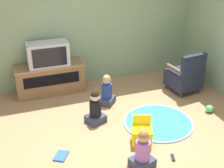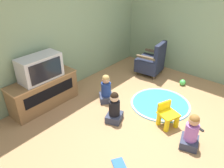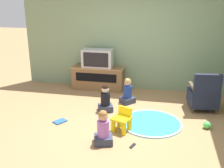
{
  "view_description": "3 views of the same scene",
  "coord_description": "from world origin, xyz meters",
  "px_view_note": "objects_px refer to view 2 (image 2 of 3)",
  "views": [
    {
      "loc": [
        -1.69,
        -3.74,
        2.92
      ],
      "look_at": [
        -0.2,
        0.39,
        0.78
      ],
      "focal_mm": 50.0,
      "sensor_mm": 36.0,
      "label": 1
    },
    {
      "loc": [
        -2.84,
        -1.4,
        2.52
      ],
      "look_at": [
        -0.45,
        0.62,
        0.76
      ],
      "focal_mm": 35.0,
      "sensor_mm": 36.0,
      "label": 2
    },
    {
      "loc": [
        0.79,
        -4.41,
        2.3
      ],
      "look_at": [
        -0.28,
        0.6,
        0.61
      ],
      "focal_mm": 42.0,
      "sensor_mm": 36.0,
      "label": 3
    }
  ],
  "objects_px": {
    "child_watching_left": "(191,133)",
    "remote_control": "(200,129)",
    "television": "(40,68)",
    "child_watching_center": "(106,90)",
    "book": "(119,165)",
    "tv_cabinet": "(44,92)",
    "child_watching_right": "(114,109)",
    "toy_ball": "(183,82)",
    "yellow_kid_chair": "(167,116)",
    "black_armchair": "(151,62)"
  },
  "relations": [
    {
      "from": "book",
      "to": "television",
      "type": "bearing_deg",
      "value": 25.9
    },
    {
      "from": "television",
      "to": "child_watching_center",
      "type": "xyz_separation_m",
      "value": [
        0.91,
        -0.79,
        -0.58
      ]
    },
    {
      "from": "tv_cabinet",
      "to": "television",
      "type": "bearing_deg",
      "value": -90.0
    },
    {
      "from": "television",
      "to": "book",
      "type": "xyz_separation_m",
      "value": [
        -0.22,
        -2.04,
        -0.82
      ]
    },
    {
      "from": "television",
      "to": "remote_control",
      "type": "height_order",
      "value": "television"
    },
    {
      "from": "book",
      "to": "child_watching_left",
      "type": "bearing_deg",
      "value": -87.87
    },
    {
      "from": "yellow_kid_chair",
      "to": "book",
      "type": "relative_size",
      "value": 1.45
    },
    {
      "from": "television",
      "to": "child_watching_center",
      "type": "bearing_deg",
      "value": -41.16
    },
    {
      "from": "child_watching_center",
      "to": "toy_ball",
      "type": "relative_size",
      "value": 4.27
    },
    {
      "from": "black_armchair",
      "to": "child_watching_left",
      "type": "relative_size",
      "value": 1.44
    },
    {
      "from": "toy_ball",
      "to": "remote_control",
      "type": "height_order",
      "value": "toy_ball"
    },
    {
      "from": "tv_cabinet",
      "to": "child_watching_right",
      "type": "xyz_separation_m",
      "value": [
        0.52,
        -1.35,
        -0.06
      ]
    },
    {
      "from": "television",
      "to": "child_watching_right",
      "type": "relative_size",
      "value": 1.32
    },
    {
      "from": "toy_ball",
      "to": "yellow_kid_chair",
      "type": "bearing_deg",
      "value": -165.34
    },
    {
      "from": "television",
      "to": "child_watching_center",
      "type": "relative_size",
      "value": 1.32
    },
    {
      "from": "child_watching_center",
      "to": "book",
      "type": "height_order",
      "value": "child_watching_center"
    },
    {
      "from": "child_watching_left",
      "to": "remote_control",
      "type": "distance_m",
      "value": 0.55
    },
    {
      "from": "television",
      "to": "yellow_kid_chair",
      "type": "distance_m",
      "value": 2.43
    },
    {
      "from": "tv_cabinet",
      "to": "toy_ball",
      "type": "xyz_separation_m",
      "value": [
        2.53,
        -1.74,
        -0.24
      ]
    },
    {
      "from": "tv_cabinet",
      "to": "child_watching_center",
      "type": "bearing_deg",
      "value": -41.87
    },
    {
      "from": "child_watching_center",
      "to": "television",
      "type": "bearing_deg",
      "value": 90.18
    },
    {
      "from": "child_watching_left",
      "to": "book",
      "type": "bearing_deg",
      "value": 133.29
    },
    {
      "from": "child_watching_left",
      "to": "child_watching_center",
      "type": "relative_size",
      "value": 1.01
    },
    {
      "from": "book",
      "to": "remote_control",
      "type": "bearing_deg",
      "value": -78.95
    },
    {
      "from": "toy_ball",
      "to": "book",
      "type": "relative_size",
      "value": 0.47
    },
    {
      "from": "child_watching_right",
      "to": "book",
      "type": "distance_m",
      "value": 1.05
    },
    {
      "from": "television",
      "to": "book",
      "type": "bearing_deg",
      "value": -96.27
    },
    {
      "from": "child_watching_center",
      "to": "child_watching_right",
      "type": "relative_size",
      "value": 1.0
    },
    {
      "from": "television",
      "to": "toy_ball",
      "type": "relative_size",
      "value": 5.63
    },
    {
      "from": "television",
      "to": "toy_ball",
      "type": "height_order",
      "value": "television"
    },
    {
      "from": "yellow_kid_chair",
      "to": "child_watching_left",
      "type": "xyz_separation_m",
      "value": [
        -0.22,
        -0.5,
        0.07
      ]
    },
    {
      "from": "book",
      "to": "toy_ball",
      "type": "bearing_deg",
      "value": -51.26
    },
    {
      "from": "child_watching_left",
      "to": "book",
      "type": "distance_m",
      "value": 1.19
    },
    {
      "from": "black_armchair",
      "to": "yellow_kid_chair",
      "type": "distance_m",
      "value": 2.0
    },
    {
      "from": "child_watching_center",
      "to": "toy_ball",
      "type": "xyz_separation_m",
      "value": [
        1.63,
        -0.93,
        -0.19
      ]
    },
    {
      "from": "book",
      "to": "remote_control",
      "type": "relative_size",
      "value": 1.87
    },
    {
      "from": "black_armchair",
      "to": "yellow_kid_chair",
      "type": "relative_size",
      "value": 2.03
    },
    {
      "from": "tv_cabinet",
      "to": "book",
      "type": "xyz_separation_m",
      "value": [
        -0.22,
        -2.06,
        -0.3
      ]
    },
    {
      "from": "black_armchair",
      "to": "book",
      "type": "bearing_deg",
      "value": 16.16
    },
    {
      "from": "television",
      "to": "child_watching_center",
      "type": "distance_m",
      "value": 1.33
    },
    {
      "from": "toy_ball",
      "to": "tv_cabinet",
      "type": "bearing_deg",
      "value": 145.51
    },
    {
      "from": "child_watching_right",
      "to": "book",
      "type": "bearing_deg",
      "value": -157.52
    },
    {
      "from": "television",
      "to": "child_watching_center",
      "type": "height_order",
      "value": "television"
    },
    {
      "from": "television",
      "to": "child_watching_left",
      "type": "height_order",
      "value": "television"
    },
    {
      "from": "television",
      "to": "child_watching_right",
      "type": "xyz_separation_m",
      "value": [
        0.52,
        -1.33,
        -0.58
      ]
    },
    {
      "from": "child_watching_center",
      "to": "child_watching_right",
      "type": "distance_m",
      "value": 0.67
    },
    {
      "from": "tv_cabinet",
      "to": "child_watching_right",
      "type": "bearing_deg",
      "value": -69.11
    },
    {
      "from": "child_watching_right",
      "to": "remote_control",
      "type": "xyz_separation_m",
      "value": [
        0.76,
        -1.28,
        -0.24
      ]
    },
    {
      "from": "tv_cabinet",
      "to": "yellow_kid_chair",
      "type": "xyz_separation_m",
      "value": [
        1.01,
        -2.14,
        -0.13
      ]
    },
    {
      "from": "black_armchair",
      "to": "child_watching_left",
      "type": "height_order",
      "value": "black_armchair"
    }
  ]
}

